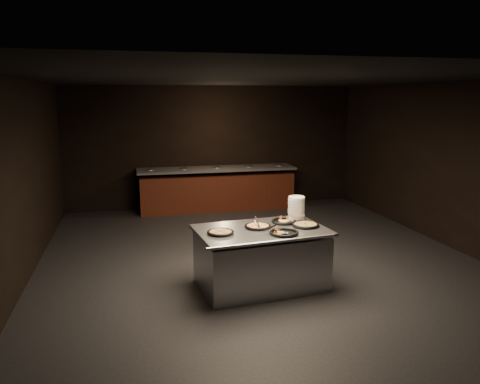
# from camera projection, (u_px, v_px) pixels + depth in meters

# --- Properties ---
(room) EXTENTS (7.02, 8.02, 2.92)m
(room) POSITION_uv_depth(u_px,v_px,m) (258.00, 172.00, 7.49)
(room) COLOR black
(room) RESTS_ON ground
(salad_bar) EXTENTS (3.70, 0.83, 1.18)m
(salad_bar) POSITION_uv_depth(u_px,v_px,m) (217.00, 191.00, 11.09)
(salad_bar) COLOR #562414
(salad_bar) RESTS_ON ground
(serving_counter) EXTENTS (1.87, 1.32, 0.84)m
(serving_counter) POSITION_uv_depth(u_px,v_px,m) (261.00, 259.00, 6.52)
(serving_counter) COLOR silver
(serving_counter) RESTS_ON ground
(plate_stack) EXTENTS (0.24, 0.24, 0.35)m
(plate_stack) POSITION_uv_depth(u_px,v_px,m) (296.00, 209.00, 6.83)
(plate_stack) COLOR white
(plate_stack) RESTS_ON serving_counter
(pan_veggie_whole) EXTENTS (0.36, 0.36, 0.04)m
(pan_veggie_whole) POSITION_uv_depth(u_px,v_px,m) (221.00, 232.00, 6.19)
(pan_veggie_whole) COLOR black
(pan_veggie_whole) RESTS_ON serving_counter
(pan_cheese_whole) EXTENTS (0.37, 0.37, 0.04)m
(pan_cheese_whole) POSITION_uv_depth(u_px,v_px,m) (258.00, 226.00, 6.49)
(pan_cheese_whole) COLOR black
(pan_cheese_whole) RESTS_ON serving_counter
(pan_cheese_slices_a) EXTENTS (0.35, 0.35, 0.04)m
(pan_cheese_slices_a) POSITION_uv_depth(u_px,v_px,m) (284.00, 221.00, 6.75)
(pan_cheese_slices_a) COLOR black
(pan_cheese_slices_a) RESTS_ON serving_counter
(pan_cheese_slices_b) EXTENTS (0.39, 0.39, 0.04)m
(pan_cheese_slices_b) POSITION_uv_depth(u_px,v_px,m) (284.00, 233.00, 6.18)
(pan_cheese_slices_b) COLOR black
(pan_cheese_slices_b) RESTS_ON serving_counter
(pan_veggie_slices) EXTENTS (0.38, 0.38, 0.04)m
(pan_veggie_slices) POSITION_uv_depth(u_px,v_px,m) (306.00, 225.00, 6.56)
(pan_veggie_slices) COLOR black
(pan_veggie_slices) RESTS_ON serving_counter
(server_left) EXTENTS (0.09, 0.31, 0.15)m
(server_left) POSITION_uv_depth(u_px,v_px,m) (256.00, 223.00, 6.48)
(server_left) COLOR silver
(server_left) RESTS_ON serving_counter
(server_right) EXTENTS (0.31, 0.16, 0.15)m
(server_right) POSITION_uv_depth(u_px,v_px,m) (275.00, 229.00, 6.16)
(server_right) COLOR silver
(server_right) RESTS_ON serving_counter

